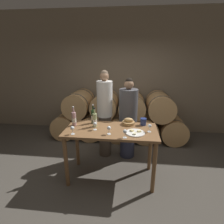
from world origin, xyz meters
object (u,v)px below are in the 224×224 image
Objects in this scene: tasting_table at (111,137)px; wine_bottle_red at (93,116)px; wine_bottle_white at (95,120)px; wine_glass_right at (125,132)px; cheese_plate at (135,133)px; wine_glass_far_left at (72,128)px; wine_bottle_rose at (74,119)px; wine_glass_center at (109,128)px; blue_crock at (143,121)px; bread_basket at (128,122)px; wine_glass_left at (95,124)px; person_left at (105,114)px; person_right at (128,119)px; wine_glass_far_right at (150,126)px.

wine_bottle_red reaches higher than tasting_table.
wine_bottle_white is at bearing -69.75° from wine_bottle_red.
cheese_plate is at bearing 48.86° from wine_glass_right.
wine_bottle_red reaches higher than wine_glass_far_left.
wine_bottle_rose reaches higher than wine_glass_right.
blue_crock is at bearing 38.61° from wine_glass_center.
wine_glass_far_left reaches higher than bread_basket.
wine_glass_left reaches higher than bread_basket.
wine_glass_center is (-0.29, -0.43, 0.05)m from bread_basket.
wine_glass_far_left is (0.09, -0.35, -0.03)m from wine_bottle_rose.
cheese_plate is at bearing -11.37° from wine_bottle_rose.
person_left is 13.74× the size of wine_glass_far_left.
wine_bottle_red is (-0.34, 0.24, 0.26)m from tasting_table.
person_right is at bearing 73.58° from wine_glass_center.
wine_glass_center is at bearing -168.98° from cheese_plate.
bread_basket is (0.02, -0.49, 0.13)m from person_right.
wine_glass_far_right is at bearing -39.72° from bread_basket.
wine_glass_far_left and wine_glass_left have the same top height.
wine_glass_far_left is at bearing -75.98° from wine_bottle_rose.
cheese_plate is (0.60, -0.84, -0.00)m from person_left.
cheese_plate is at bearing 8.30° from wine_glass_far_left.
bread_basket is (0.49, -0.49, 0.04)m from person_left.
wine_bottle_white is at bearing 135.22° from wine_glass_center.
wine_bottle_rose is 1.27m from wine_glass_far_right.
cheese_plate reaches higher than tasting_table.
wine_glass_right is (0.52, -0.37, -0.02)m from wine_bottle_white.
blue_crock is at bearing -61.06° from person_right.
person_left is 13.74× the size of wine_glass_right.
wine_bottle_red reaches higher than wine_glass_right.
wine_glass_right reaches higher than bread_basket.
wine_glass_center is (-0.54, -0.43, 0.03)m from blue_crock.
bread_basket is 1.65× the size of wine_glass_far_right.
person_left is at bearing 86.87° from wine_glass_left.
bread_basket is 1.65× the size of wine_glass_center.
blue_crock is (0.82, 0.16, -0.05)m from wine_bottle_white.
wine_glass_center is (-0.40, -0.08, 0.09)m from cheese_plate.
wine_glass_far_left is 1.00× the size of wine_glass_far_right.
wine_bottle_white is 2.75× the size of blue_crock.
bread_basket reaches higher than cheese_plate.
wine_bottle_red is 1.01× the size of wine_bottle_rose.
wine_bottle_red is at bearing 137.55° from wine_glass_right.
wine_glass_far_left is at bearing -173.69° from wine_glass_center.
blue_crock is at bearing 0.81° from bread_basket.
wine_bottle_red reaches higher than wine_bottle_white.
wine_glass_right is at bearing -50.41° from tasting_table.
tasting_table is at bearing -155.48° from blue_crock.
wine_bottle_white is 2.54× the size of wine_glass_far_left.
person_left is 5.28× the size of wine_bottle_red.
person_right is at bearing 56.43° from wine_glass_left.
tasting_table is at bearing -73.78° from person_left.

